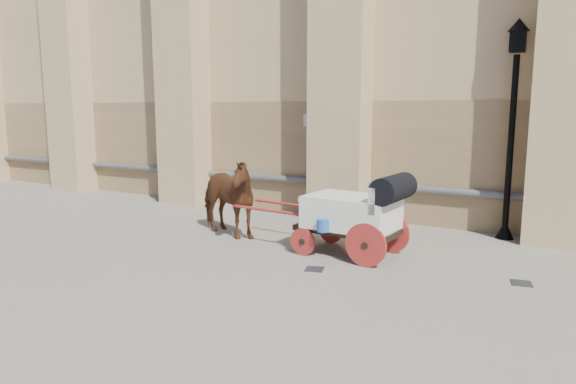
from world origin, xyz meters
The scene contains 6 objects.
ground centered at (0.00, 0.00, 0.00)m, with size 90.00×90.00×0.00m, color #6D665C.
horse centered at (-2.56, 0.84, 0.88)m, with size 0.95×2.08×1.76m, color brown.
carriage centered at (0.60, 0.79, 0.88)m, with size 3.78×1.37×1.62m.
street_lamp centered at (2.94, 3.62, 2.48)m, with size 0.43×0.43×4.64m.
drain_grate_near centered at (0.28, -0.38, 0.01)m, with size 0.32×0.32×0.01m, color black.
drain_grate_far centered at (3.55, 0.60, 0.01)m, with size 0.32×0.32×0.01m, color black.
Camera 1 is at (4.13, -8.23, 2.82)m, focal length 32.00 mm.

